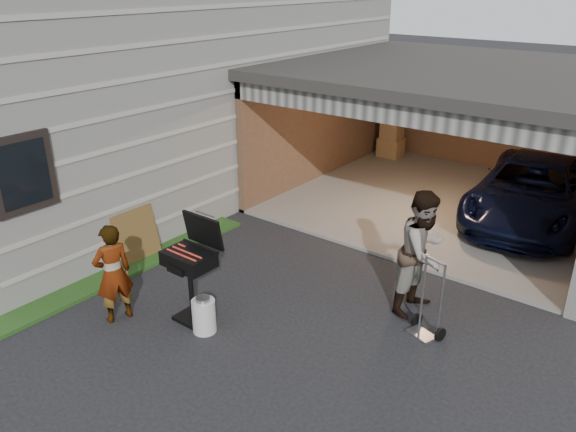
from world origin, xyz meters
name	(u,v)px	position (x,y,z in m)	size (l,w,h in m)	color
ground	(201,334)	(0.00, 0.00, 0.00)	(80.00, 80.00, 0.00)	black
house	(137,58)	(-6.00, 4.00, 2.75)	(7.00, 11.00, 5.50)	#474744
groundcover_strip	(43,308)	(-2.25, -1.00, 0.03)	(0.50, 8.00, 0.06)	#193814
garage	(464,116)	(0.76, 6.79, 1.87)	(6.80, 6.30, 2.90)	#605E59
minivan	(532,194)	(2.36, 6.62, 0.60)	(1.98, 4.30, 1.19)	black
woman	(113,273)	(-1.19, -0.45, 0.73)	(0.53, 0.35, 1.45)	silver
man	(423,253)	(2.05, 2.40, 0.92)	(0.89, 0.69, 1.83)	#46281B
bbq_grill	(191,262)	(-0.36, 0.24, 0.89)	(0.68, 0.59, 1.51)	black
propane_tank	(204,316)	(0.00, 0.08, 0.24)	(0.32, 0.32, 0.48)	silver
plywood_panel	(137,236)	(-2.40, 0.87, 0.45)	(0.04, 0.82, 0.92)	#4F3C1B
hand_truck	(427,320)	(2.42, 1.87, 0.22)	(0.50, 0.45, 1.13)	slate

